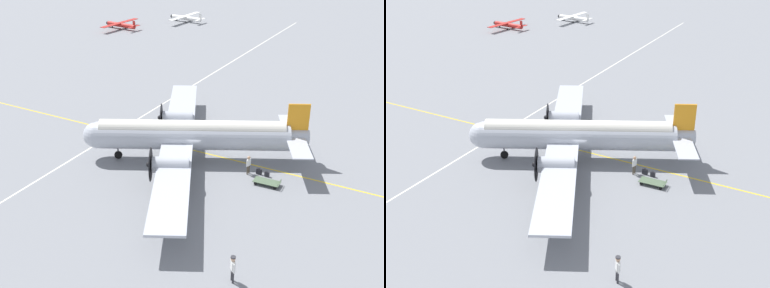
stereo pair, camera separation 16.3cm
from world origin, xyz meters
TOP-DOWN VIEW (x-y plane):
  - ground_plane at (0.00, 0.00)m, footprint 300.00×300.00m
  - apron_line_eastwest at (0.00, -1.64)m, footprint 120.00×0.16m
  - apron_line_northsouth at (9.43, 0.00)m, footprint 0.16×120.00m
  - airliner_main at (0.32, 0.16)m, footprint 19.28×26.08m
  - crew_foreground at (-9.58, 12.56)m, footprint 0.44×0.52m
  - passenger_boarding at (-5.38, 0.00)m, footprint 0.27×0.55m
  - suitcase_near_door at (-6.22, -0.36)m, footprint 0.48×0.16m
  - suitcase_upright_spare at (-6.94, -0.31)m, footprint 0.40×0.18m
  - baggage_cart at (-7.42, 0.96)m, footprint 2.18×1.10m
  - light_aircraft_distant at (28.82, -50.22)m, footprint 7.32×9.84m
  - light_aircraft_taxiing at (36.40, -39.08)m, footprint 7.09×9.52m

SIDE VIEW (x-z plane):
  - ground_plane at x=0.00m, z-range 0.00..0.00m
  - apron_line_eastwest at x=0.00m, z-range 0.00..0.01m
  - apron_line_northsouth at x=9.43m, z-range 0.00..0.01m
  - suitcase_upright_spare at x=-6.94m, z-range -0.02..0.46m
  - suitcase_near_door at x=-6.22m, z-range -0.02..0.54m
  - baggage_cart at x=-7.42m, z-range 0.00..0.56m
  - light_aircraft_taxiing at x=36.40m, z-range -0.14..1.72m
  - light_aircraft_distant at x=28.82m, z-range -0.15..1.76m
  - passenger_boarding at x=-5.38m, z-range 0.19..1.84m
  - crew_foreground at x=-9.58m, z-range 0.24..2.11m
  - airliner_main at x=0.32m, z-range -0.30..5.10m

